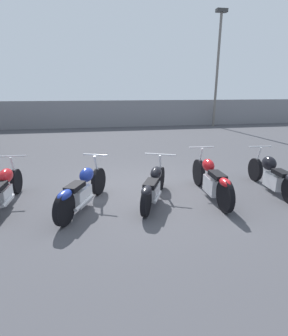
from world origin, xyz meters
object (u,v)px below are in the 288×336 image
at_px(motorcycle_slot_1, 82,190).
at_px(motorcycle_slot_3, 212,180).
at_px(motorcycle_slot_4, 273,175).
at_px(motorcycle_slot_2, 154,185).
at_px(motorcycle_slot_0, 4,189).
at_px(light_pole_right, 218,60).

relative_size(motorcycle_slot_1, motorcycle_slot_3, 0.89).
bearing_deg(motorcycle_slot_4, motorcycle_slot_1, -173.31).
bearing_deg(motorcycle_slot_4, motorcycle_slot_2, -173.47).
relative_size(motorcycle_slot_2, motorcycle_slot_4, 0.87).
bearing_deg(motorcycle_slot_0, motorcycle_slot_2, -3.53).
bearing_deg(motorcycle_slot_4, motorcycle_slot_0, -177.57).
relative_size(light_pole_right, motorcycle_slot_4, 3.29).
height_order(motorcycle_slot_3, motorcycle_slot_4, motorcycle_slot_3).
distance_m(motorcycle_slot_2, motorcycle_slot_3, 1.34).
relative_size(motorcycle_slot_1, motorcycle_slot_2, 1.06).
xyz_separation_m(motorcycle_slot_1, motorcycle_slot_4, (4.50, 0.14, 0.01)).
bearing_deg(light_pole_right, motorcycle_slot_0, -131.30).
bearing_deg(motorcycle_slot_0, motorcycle_slot_4, 0.31).
bearing_deg(motorcycle_slot_0, motorcycle_slot_3, -1.67).
distance_m(motorcycle_slot_1, motorcycle_slot_3, 2.87).
distance_m(motorcycle_slot_1, motorcycle_slot_4, 4.50).
bearing_deg(motorcycle_slot_2, light_pole_right, 84.78).
xyz_separation_m(motorcycle_slot_1, motorcycle_slot_2, (1.52, 0.06, -0.03)).
distance_m(light_pole_right, motorcycle_slot_1, 14.99).
xyz_separation_m(motorcycle_slot_1, motorcycle_slot_3, (2.87, 0.06, 0.02)).
xyz_separation_m(light_pole_right, motorcycle_slot_4, (-3.89, -11.67, -3.85)).
height_order(motorcycle_slot_1, motorcycle_slot_3, motorcycle_slot_3).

